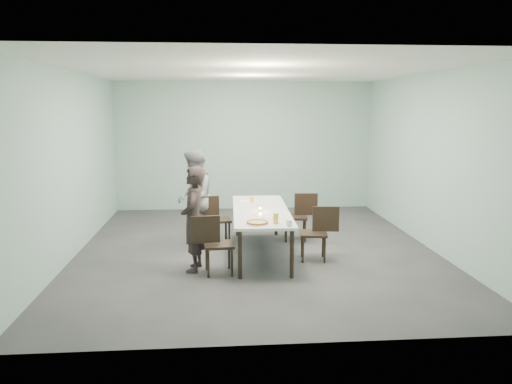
{
  "coord_description": "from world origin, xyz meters",
  "views": [
    {
      "loc": [
        -0.67,
        -8.27,
        2.42
      ],
      "look_at": [
        0.0,
        -0.01,
        1.0
      ],
      "focal_mm": 35.0,
      "sensor_mm": 36.0,
      "label": 1
    }
  ],
  "objects": [
    {
      "name": "beer_glass",
      "position": [
        0.19,
        -1.28,
        0.82
      ],
      "size": [
        0.08,
        0.08,
        0.15
      ],
      "primitive_type": "cylinder",
      "color": "gold",
      "rests_on": "table"
    },
    {
      "name": "menu",
      "position": [
        -0.1,
        0.49,
        0.75
      ],
      "size": [
        0.31,
        0.23,
        0.01
      ],
      "primitive_type": "cube",
      "rotation": [
        0.0,
        0.0,
        -0.03
      ],
      "color": "silver",
      "rests_on": "table"
    },
    {
      "name": "side_plate",
      "position": [
        0.09,
        -0.87,
        0.76
      ],
      "size": [
        0.18,
        0.18,
        0.01
      ],
      "primitive_type": "cylinder",
      "color": "white",
      "rests_on": "table"
    },
    {
      "name": "chair_far_right",
      "position": [
        0.85,
        0.54,
        0.5
      ],
      "size": [
        0.63,
        0.46,
        0.87
      ],
      "rotation": [
        0.0,
        0.0,
        3.04
      ],
      "color": "black",
      "rests_on": "ground"
    },
    {
      "name": "diner_near",
      "position": [
        -1.01,
        -1.03,
        0.78
      ],
      "size": [
        0.44,
        0.61,
        1.56
      ],
      "primitive_type": "imported",
      "rotation": [
        0.0,
        0.0,
        -1.69
      ],
      "color": "black",
      "rests_on": "ground"
    },
    {
      "name": "chair_near_left",
      "position": [
        -0.72,
        -1.22,
        0.5
      ],
      "size": [
        0.63,
        0.46,
        0.87
      ],
      "rotation": [
        0.0,
        0.0,
        0.09
      ],
      "color": "black",
      "rests_on": "ground"
    },
    {
      "name": "water_tumbler",
      "position": [
        0.35,
        -1.46,
        0.8
      ],
      "size": [
        0.08,
        0.08,
        0.09
      ],
      "primitive_type": "cylinder",
      "color": "silver",
      "rests_on": "table"
    },
    {
      "name": "table",
      "position": [
        0.06,
        -0.27,
        0.69
      ],
      "size": [
        0.98,
        2.63,
        0.75
      ],
      "rotation": [
        0.0,
        0.0,
        -0.03
      ],
      "color": "white",
      "rests_on": "ground"
    },
    {
      "name": "diner_far",
      "position": [
        -1.06,
        0.46,
        0.84
      ],
      "size": [
        0.71,
        0.87,
        1.68
      ],
      "primitive_type": "imported",
      "rotation": [
        0.0,
        0.0,
        -1.66
      ],
      "color": "gray",
      "rests_on": "ground"
    },
    {
      "name": "pizza",
      "position": [
        -0.08,
        -1.28,
        0.77
      ],
      "size": [
        0.34,
        0.34,
        0.04
      ],
      "color": "white",
      "rests_on": "table"
    },
    {
      "name": "chair_near_right",
      "position": [
        0.94,
        -0.69,
        0.5
      ],
      "size": [
        0.63,
        0.47,
        0.87
      ],
      "rotation": [
        0.0,
        0.0,
        3.01
      ],
      "color": "black",
      "rests_on": "ground"
    },
    {
      "name": "ground",
      "position": [
        0.0,
        0.0,
        0.0
      ],
      "size": [
        7.0,
        7.0,
        0.0
      ],
      "primitive_type": "plane",
      "color": "#333335",
      "rests_on": "ground"
    },
    {
      "name": "room_shell",
      "position": [
        0.0,
        0.0,
        2.03
      ],
      "size": [
        6.02,
        7.02,
        3.01
      ],
      "color": "#90B5AD",
      "rests_on": "ground"
    },
    {
      "name": "chair_far_left",
      "position": [
        -0.72,
        0.4,
        0.5
      ],
      "size": [
        0.64,
        0.48,
        0.87
      ],
      "rotation": [
        0.0,
        0.0,
        0.16
      ],
      "color": "black",
      "rests_on": "ground"
    },
    {
      "name": "tealight",
      "position": [
        0.04,
        -0.41,
        0.77
      ],
      "size": [
        0.06,
        0.06,
        0.05
      ],
      "color": "silver",
      "rests_on": "table"
    },
    {
      "name": "amber_tumbler",
      "position": [
        -0.04,
        0.41,
        0.79
      ],
      "size": [
        0.07,
        0.07,
        0.08
      ],
      "primitive_type": "cylinder",
      "color": "gold",
      "rests_on": "table"
    }
  ]
}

